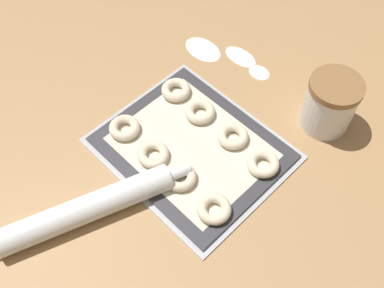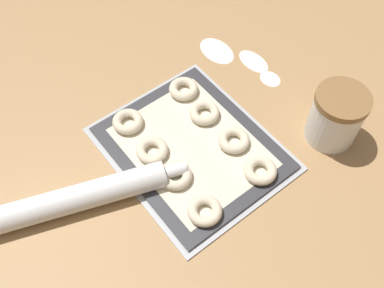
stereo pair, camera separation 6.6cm
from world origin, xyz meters
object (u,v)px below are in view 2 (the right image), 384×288
at_px(bagel_front_mid_right, 176,175).
at_px(rolling_pin, 79,198).
at_px(bagel_front_far_left, 128,122).
at_px(bagel_back_far_right, 260,171).
at_px(bagel_front_mid_left, 152,150).
at_px(bagel_back_mid_right, 234,140).
at_px(bagel_back_mid_left, 204,113).
at_px(bagel_front_far_right, 205,211).
at_px(baking_tray, 192,148).
at_px(bagel_back_far_left, 184,89).
at_px(flour_canister, 336,117).

xyz_separation_m(bagel_front_mid_right, rolling_pin, (-0.08, -0.19, 0.01)).
relative_size(bagel_front_far_left, bagel_back_far_right, 1.00).
distance_m(bagel_front_mid_left, bagel_back_mid_right, 0.19).
bearing_deg(bagel_back_mid_left, bagel_front_far_right, -38.79).
distance_m(baking_tray, bagel_front_far_right, 0.17).
xyz_separation_m(baking_tray, bagel_back_far_left, (-0.14, 0.09, 0.02)).
height_order(bagel_front_far_left, bagel_front_mid_right, same).
bearing_deg(rolling_pin, flour_canister, 69.95).
relative_size(bagel_back_mid_left, bagel_back_mid_right, 1.00).
bearing_deg(bagel_back_far_left, bagel_front_far_right, -29.95).
relative_size(bagel_front_far_left, bagel_back_mid_left, 1.00).
bearing_deg(bagel_back_far_left, baking_tray, -30.87).
height_order(bagel_front_far_left, bagel_back_mid_right, same).
bearing_deg(bagel_front_mid_left, baking_tray, 62.57).
distance_m(bagel_front_far_right, bagel_back_mid_right, 0.19).
distance_m(bagel_back_mid_left, rolling_pin, 0.35).
bearing_deg(bagel_back_mid_left, bagel_front_mid_right, -58.91).
relative_size(bagel_front_mid_right, bagel_back_far_left, 1.00).
distance_m(flour_canister, rolling_pin, 0.59).
distance_m(bagel_back_mid_left, bagel_back_far_right, 0.20).
relative_size(baking_tray, bagel_back_mid_right, 5.58).
xyz_separation_m(bagel_front_far_left, bagel_back_far_left, (0.00, 0.17, 0.00)).
distance_m(bagel_front_mid_right, bagel_back_mid_left, 0.18).
relative_size(bagel_back_mid_left, flour_canister, 0.53).
relative_size(bagel_front_far_left, flour_canister, 0.53).
bearing_deg(flour_canister, bagel_front_far_right, -92.90).
bearing_deg(baking_tray, bagel_back_mid_left, 123.70).
relative_size(baking_tray, flour_canister, 2.97).
xyz_separation_m(bagel_front_far_left, bagel_back_mid_right, (0.19, 0.16, 0.00)).
bearing_deg(flour_canister, bagel_back_mid_right, -120.09).
height_order(bagel_front_mid_left, flour_canister, flour_canister).
bearing_deg(flour_canister, bagel_back_far_right, -95.05).
relative_size(baking_tray, bagel_back_far_left, 5.58).
bearing_deg(bagel_front_far_right, bagel_front_mid_left, 179.83).
relative_size(bagel_front_mid_right, bagel_back_mid_right, 1.00).
distance_m(bagel_front_mid_left, rolling_pin, 0.19).
height_order(bagel_front_far_left, bagel_front_far_right, same).
relative_size(baking_tray, bagel_front_mid_left, 5.58).
bearing_deg(bagel_front_mid_left, bagel_back_far_right, 39.41).
bearing_deg(bagel_back_mid_right, bagel_front_mid_right, -92.95).
relative_size(bagel_back_mid_right, flour_canister, 0.53).
bearing_deg(bagel_back_mid_right, bagel_front_far_left, -140.15).
distance_m(bagel_front_far_left, rolling_pin, 0.22).
distance_m(baking_tray, bagel_front_mid_left, 0.09).
bearing_deg(bagel_back_mid_right, bagel_front_far_right, -59.46).
bearing_deg(baking_tray, bagel_back_mid_right, 58.19).
xyz_separation_m(bagel_front_mid_right, flour_canister, (0.12, 0.36, 0.05)).
bearing_deg(baking_tray, rolling_pin, -97.54).
distance_m(baking_tray, bagel_back_mid_right, 0.10).
xyz_separation_m(bagel_front_mid_right, bagel_back_far_left, (-0.19, 0.16, 0.00)).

